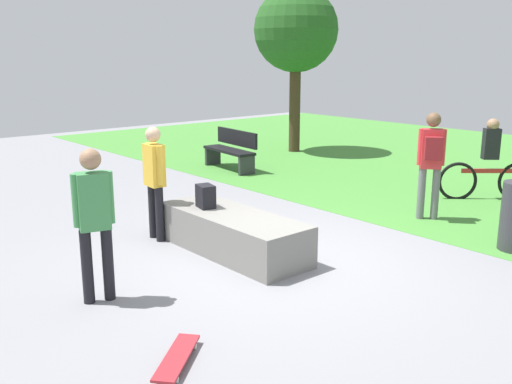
# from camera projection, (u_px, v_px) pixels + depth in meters

# --- Properties ---
(ground_plane) EXTENTS (28.00, 28.00, 0.00)m
(ground_plane) POSITION_uv_depth(u_px,v_px,m) (280.00, 261.00, 7.40)
(ground_plane) COLOR gray
(concrete_ledge) EXTENTS (2.33, 0.85, 0.54)m
(concrete_ledge) POSITION_uv_depth(u_px,v_px,m) (233.00, 233.00, 7.66)
(concrete_ledge) COLOR gray
(concrete_ledge) RESTS_ON ground_plane
(backpack_on_ledge) EXTENTS (0.32, 0.26, 0.32)m
(backpack_on_ledge) POSITION_uv_depth(u_px,v_px,m) (206.00, 196.00, 7.86)
(backpack_on_ledge) COLOR black
(backpack_on_ledge) RESTS_ON concrete_ledge
(skater_performing_trick) EXTENTS (0.28, 0.42, 1.67)m
(skater_performing_trick) POSITION_uv_depth(u_px,v_px,m) (94.00, 214.00, 5.97)
(skater_performing_trick) COLOR black
(skater_performing_trick) RESTS_ON ground_plane
(skater_watching) EXTENTS (0.43, 0.22, 1.63)m
(skater_watching) POSITION_uv_depth(u_px,v_px,m) (155.00, 175.00, 8.05)
(skater_watching) COLOR black
(skater_watching) RESTS_ON ground_plane
(skateboard_by_ledge) EXTENTS (0.67, 0.74, 0.08)m
(skateboard_by_ledge) POSITION_uv_depth(u_px,v_px,m) (177.00, 357.00, 4.91)
(skateboard_by_ledge) COLOR #A5262D
(skateboard_by_ledge) RESTS_ON ground_plane
(park_bench_near_path) EXTENTS (1.64, 0.63, 0.91)m
(park_bench_near_path) POSITION_uv_depth(u_px,v_px,m) (231.00, 149.00, 13.20)
(park_bench_near_path) COLOR black
(park_bench_near_path) RESTS_ON ground_plane
(tree_tall_oak) EXTENTS (2.23, 2.23, 4.37)m
(tree_tall_oak) POSITION_uv_depth(u_px,v_px,m) (296.00, 31.00, 15.03)
(tree_tall_oak) COLOR #42301E
(tree_tall_oak) RESTS_ON grass_lawn
(pedestrian_with_backpack) EXTENTS (0.44, 0.45, 1.73)m
(pedestrian_with_backpack) POSITION_uv_depth(u_px,v_px,m) (431.00, 156.00, 9.02)
(pedestrian_with_backpack) COLOR slate
(pedestrian_with_backpack) RESTS_ON ground_plane
(cyclist_on_bicycle) EXTENTS (1.25, 1.41, 1.52)m
(cyclist_on_bicycle) POSITION_uv_depth(u_px,v_px,m) (489.00, 165.00, 10.43)
(cyclist_on_bicycle) COLOR black
(cyclist_on_bicycle) RESTS_ON ground_plane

